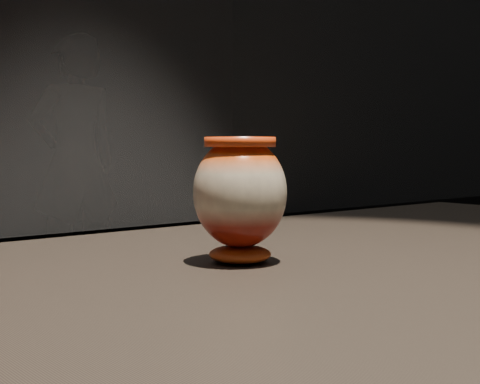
{
  "coord_description": "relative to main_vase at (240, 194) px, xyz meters",
  "views": [
    {
      "loc": [
        -0.49,
        -0.6,
        1.05
      ],
      "look_at": [
        0.03,
        0.04,
        0.99
      ],
      "focal_mm": 50.0,
      "sensor_mm": 36.0,
      "label": 1
    }
  ],
  "objects": [
    {
      "name": "main_vase",
      "position": [
        0.0,
        0.0,
        0.0
      ],
      "size": [
        0.15,
        0.15,
        0.16
      ],
      "rotation": [
        0.0,
        0.0,
        -0.38
      ],
      "color": "maroon",
      "rests_on": "display_plinth"
    },
    {
      "name": "visitor",
      "position": [
        1.64,
        3.9,
        -0.06
      ],
      "size": [
        0.69,
        0.47,
        1.85
      ],
      "primitive_type": "imported",
      "rotation": [
        0.0,
        0.0,
        3.1
      ],
      "color": "black",
      "rests_on": "ground"
    }
  ]
}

